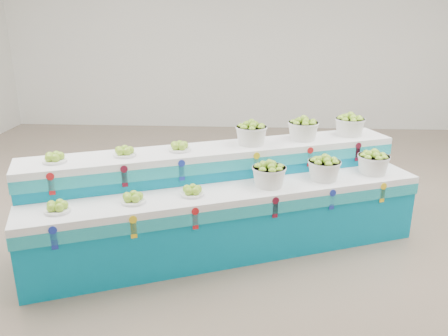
{
  "coord_description": "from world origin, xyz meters",
  "views": [
    {
      "loc": [
        0.16,
        -4.73,
        2.37
      ],
      "look_at": [
        -0.1,
        -0.35,
        0.87
      ],
      "focal_mm": 36.49,
      "sensor_mm": 36.0,
      "label": 1
    }
  ],
  "objects": [
    {
      "name": "basket_lower_left",
      "position": [
        0.36,
        -0.44,
        0.84
      ],
      "size": [
        0.44,
        0.44,
        0.25
      ],
      "primitive_type": null,
      "rotation": [
        0.0,
        0.0,
        0.38
      ],
      "color": "silver",
      "rests_on": "display_stand"
    },
    {
      "name": "display_stand",
      "position": [
        -0.1,
        -0.35,
        0.51
      ],
      "size": [
        4.15,
        2.46,
        1.02
      ],
      "primitive_type": null,
      "rotation": [
        0.0,
        0.0,
        0.38
      ],
      "color": "#0483A9",
      "rests_on": "ground"
    },
    {
      "name": "basket_upper_mid",
      "position": [
        0.75,
        0.26,
        1.14
      ],
      "size": [
        0.44,
        0.44,
        0.25
      ],
      "primitive_type": null,
      "rotation": [
        0.0,
        0.0,
        0.38
      ],
      "color": "silver",
      "rests_on": "display_stand"
    },
    {
      "name": "basket_lower_right",
      "position": [
        1.49,
        0.01,
        0.84
      ],
      "size": [
        0.44,
        0.44,
        0.25
      ],
      "primitive_type": null,
      "rotation": [
        0.0,
        0.0,
        0.38
      ],
      "color": "silver",
      "rests_on": "display_stand"
    },
    {
      "name": "basket_lower_mid",
      "position": [
        0.93,
        -0.21,
        0.84
      ],
      "size": [
        0.44,
        0.44,
        0.25
      ],
      "primitive_type": null,
      "rotation": [
        0.0,
        0.0,
        0.38
      ],
      "color": "silver",
      "rests_on": "display_stand"
    },
    {
      "name": "basket_upper_left",
      "position": [
        0.17,
        0.03,
        1.14
      ],
      "size": [
        0.44,
        0.44,
        0.25
      ],
      "primitive_type": null,
      "rotation": [
        0.0,
        0.0,
        0.38
      ],
      "color": "silver",
      "rests_on": "display_stand"
    },
    {
      "name": "back_wall",
      "position": [
        0.0,
        5.0,
        2.0
      ],
      "size": [
        10.0,
        0.0,
        10.0
      ],
      "primitive_type": "plane",
      "rotation": [
        1.57,
        0.0,
        0.0
      ],
      "color": "silver",
      "rests_on": "ground"
    },
    {
      "name": "plate_lower_right",
      "position": [
        -0.38,
        -0.73,
        0.77
      ],
      "size": [
        0.3,
        0.3,
        0.1
      ],
      "primitive_type": "cylinder",
      "rotation": [
        0.0,
        0.0,
        0.38
      ],
      "color": "white",
      "rests_on": "display_stand"
    },
    {
      "name": "plate_lower_left",
      "position": [
        -1.51,
        -1.18,
        0.77
      ],
      "size": [
        0.3,
        0.3,
        0.1
      ],
      "primitive_type": "cylinder",
      "rotation": [
        0.0,
        0.0,
        0.38
      ],
      "color": "white",
      "rests_on": "display_stand"
    },
    {
      "name": "plate_upper_mid",
      "position": [
        -1.09,
        -0.47,
        1.07
      ],
      "size": [
        0.3,
        0.3,
        0.1
      ],
      "primitive_type": "cylinder",
      "rotation": [
        0.0,
        0.0,
        0.38
      ],
      "color": "white",
      "rests_on": "display_stand"
    },
    {
      "name": "plate_upper_left",
      "position": [
        -1.7,
        -0.71,
        1.07
      ],
      "size": [
        0.3,
        0.3,
        0.1
      ],
      "primitive_type": "cylinder",
      "rotation": [
        0.0,
        0.0,
        0.38
      ],
      "color": "white",
      "rests_on": "display_stand"
    },
    {
      "name": "plate_lower_mid",
      "position": [
        -0.9,
        -0.94,
        0.77
      ],
      "size": [
        0.3,
        0.3,
        0.1
      ],
      "primitive_type": "cylinder",
      "rotation": [
        0.0,
        0.0,
        0.38
      ],
      "color": "white",
      "rests_on": "display_stand"
    },
    {
      "name": "plate_upper_right",
      "position": [
        -0.57,
        -0.27,
        1.07
      ],
      "size": [
        0.3,
        0.3,
        0.1
      ],
      "primitive_type": "cylinder",
      "rotation": [
        0.0,
        0.0,
        0.38
      ],
      "color": "white",
      "rests_on": "display_stand"
    },
    {
      "name": "basket_upper_right",
      "position": [
        1.31,
        0.48,
        1.14
      ],
      "size": [
        0.44,
        0.44,
        0.25
      ],
      "primitive_type": null,
      "rotation": [
        0.0,
        0.0,
        0.38
      ],
      "color": "silver",
      "rests_on": "display_stand"
    },
    {
      "name": "ground",
      "position": [
        0.0,
        0.0,
        0.0
      ],
      "size": [
        10.0,
        10.0,
        0.0
      ],
      "primitive_type": "plane",
      "color": "#766350",
      "rests_on": "ground"
    }
  ]
}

